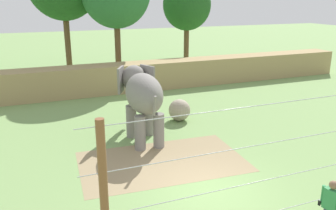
{
  "coord_description": "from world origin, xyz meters",
  "views": [
    {
      "loc": [
        -5.12,
        -9.04,
        6.02
      ],
      "look_at": [
        0.61,
        5.13,
        1.4
      ],
      "focal_mm": 38.23,
      "sensor_mm": 36.0,
      "label": 1
    }
  ],
  "objects": [
    {
      "name": "ground_plane",
      "position": [
        0.0,
        0.0,
        0.0
      ],
      "size": [
        120.0,
        120.0,
        0.0
      ],
      "primitive_type": "plane",
      "color": "#759956"
    },
    {
      "name": "dirt_patch",
      "position": [
        -0.65,
        2.58,
        0.0
      ],
      "size": [
        6.46,
        4.16,
        0.01
      ],
      "primitive_type": "cube",
      "rotation": [
        0.0,
        0.0,
        -0.07
      ],
      "color": "#937F5B",
      "rests_on": "ground"
    },
    {
      "name": "embankment_wall",
      "position": [
        0.0,
        13.6,
        0.91
      ],
      "size": [
        36.0,
        1.8,
        1.82
      ],
      "primitive_type": "cube",
      "color": "tan",
      "rests_on": "ground"
    },
    {
      "name": "elephant",
      "position": [
        -0.63,
        5.02,
        2.03
      ],
      "size": [
        1.74,
        4.13,
        3.06
      ],
      "color": "gray",
      "rests_on": "ground"
    },
    {
      "name": "enrichment_ball",
      "position": [
        1.87,
        6.69,
        0.55
      ],
      "size": [
        1.1,
        1.1,
        1.1
      ],
      "primitive_type": "sphere",
      "color": "gray",
      "rests_on": "ground"
    },
    {
      "name": "cable_fence",
      "position": [
        0.0,
        -2.59,
        1.92
      ],
      "size": [
        8.84,
        0.18,
        3.8
      ],
      "color": "brown",
      "rests_on": "ground"
    },
    {
      "name": "zookeeper",
      "position": [
        1.65,
        -3.26,
        0.93
      ],
      "size": [
        0.29,
        0.58,
        1.67
      ],
      "color": "#33384C",
      "rests_on": "ground"
    },
    {
      "name": "tree_right_of_centre",
      "position": [
        8.18,
        19.54,
        5.35
      ],
      "size": [
        4.08,
        4.08,
        7.53
      ],
      "color": "brown",
      "rests_on": "ground"
    }
  ]
}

